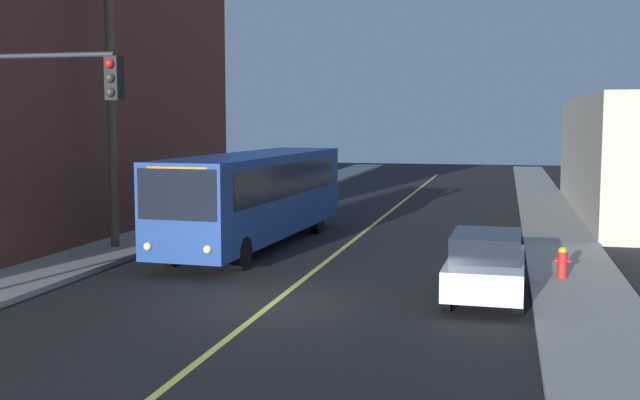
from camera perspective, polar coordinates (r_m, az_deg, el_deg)
name	(u,v)px	position (r m, az deg, el deg)	size (l,w,h in m)	color
ground_plane	(273,303)	(18.59, -3.46, -7.62)	(120.00, 120.00, 0.00)	black
sidewalk_left	(170,231)	(30.33, -11.06, -2.29)	(2.50, 90.00, 0.15)	gray
sidewalk_right	(562,246)	(27.67, 17.44, -3.24)	(2.50, 90.00, 0.15)	gray
lane_stripe_center	(376,222)	(32.99, 4.19, -1.66)	(0.16, 60.00, 0.01)	#D8CC4C
city_bus	(257,194)	(26.61, -4.70, 0.45)	(3.12, 12.24, 3.20)	navy
parked_car_white	(486,264)	(19.31, 12.18, -4.68)	(1.91, 4.44, 1.62)	silver
utility_pole_near	(110,51)	(26.52, -15.28, 10.56)	(2.40, 0.28, 11.81)	brown
traffic_signal_left_corner	(40,122)	(19.43, -20.02, 5.43)	(3.75, 0.48, 6.00)	#2D2D33
fire_hydrant	(562,262)	(21.65, 17.48, -4.37)	(0.44, 0.26, 0.84)	red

